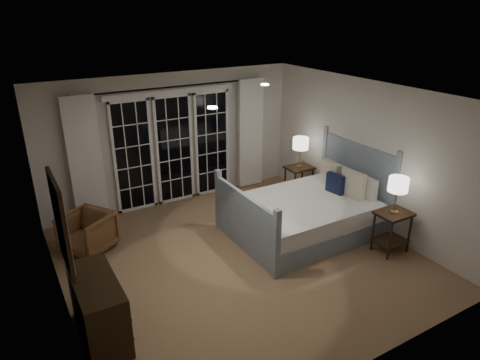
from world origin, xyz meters
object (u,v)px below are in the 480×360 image
bed (306,213)px  nightstand_right (299,177)px  lamp_left (398,185)px  nightstand_left (392,226)px  lamp_right (301,144)px  armchair (88,232)px  dresser (99,309)px

bed → nightstand_right: 1.38m
lamp_left → bed: bearing=122.2°
nightstand_left → lamp_right: size_ratio=1.14×
nightstand_right → armchair: 4.08m
bed → nightstand_right: size_ratio=3.58×
lamp_left → lamp_right: lamp_right is taller
lamp_right → armchair: bearing=179.1°
nightstand_left → dresser: bearing=174.9°
lamp_right → armchair: (-4.08, 0.07, -0.82)m
lamp_left → dresser: lamp_left is taller
lamp_right → nightstand_left: bearing=-89.9°
dresser → lamp_right: bearing=24.1°
bed → nightstand_right: (0.73, 1.17, 0.09)m
armchair → lamp_right: bearing=55.5°
dresser → nightstand_right: bearing=24.1°
lamp_right → armchair: lamp_right is taller
nightstand_left → nightstand_right: nightstand_left is taller
dresser → armchair: bearing=81.7°
nightstand_left → armchair: bearing=149.5°
bed → nightstand_left: bed is taller
armchair → dresser: dresser is taller
lamp_right → bed: bearing=-122.2°
bed → lamp_left: bearing=-57.8°
bed → nightstand_right: bed is taller
lamp_left → armchair: bearing=149.5°
lamp_left → nightstand_right: bearing=90.1°
lamp_left → nightstand_left: bearing=180.0°
nightstand_left → bed: bearing=122.2°
nightstand_right → lamp_left: bearing=-89.9°
nightstand_right → dresser: dresser is taller
nightstand_left → nightstand_right: 2.34m
bed → dresser: size_ratio=2.18×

